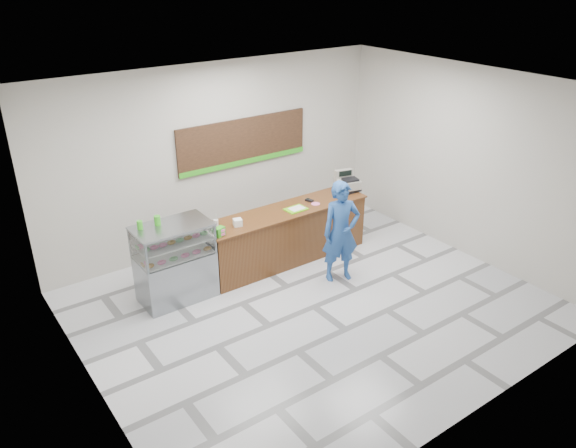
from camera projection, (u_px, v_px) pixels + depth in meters
floor at (314, 307)px, 9.11m from camera, size 7.00×7.00×0.00m
back_wall at (218, 156)px, 10.57m from camera, size 7.00×0.00×7.00m
ceiling at (319, 90)px, 7.62m from camera, size 7.00×7.00×0.00m
sales_counter at (286, 235)px, 10.32m from camera, size 3.26×0.76×1.03m
display_case at (175, 262)px, 9.08m from camera, size 1.22×0.72×1.33m
menu_board at (244, 142)px, 10.75m from camera, size 2.80×0.06×0.90m
cash_register at (347, 183)px, 10.89m from camera, size 0.50×0.52×0.39m
card_terminal at (309, 200)px, 10.44m from camera, size 0.12×0.17×0.04m
serving_tray at (296, 209)px, 10.09m from camera, size 0.40×0.30×0.02m
napkin_box at (238, 222)px, 9.46m from camera, size 0.17×0.17×0.12m
straw_cup at (216, 223)px, 9.43m from camera, size 0.08×0.08×0.13m
promo_box at (219, 232)px, 9.11m from camera, size 0.19×0.16×0.15m
donut_decal at (316, 204)px, 10.33m from camera, size 0.16×0.16×0.00m
green_cup_left at (140, 225)px, 8.65m from camera, size 0.09×0.09×0.14m
green_cup_right at (157, 220)px, 8.78m from camera, size 0.10×0.10×0.15m
customer at (341, 232)px, 9.57m from camera, size 0.76×0.63×1.80m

